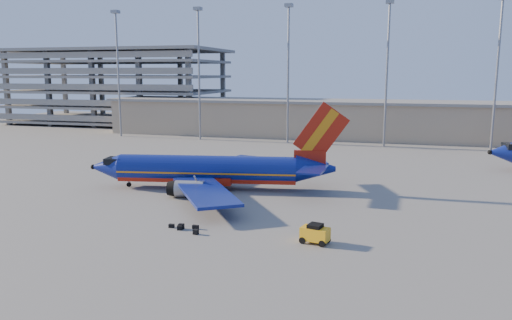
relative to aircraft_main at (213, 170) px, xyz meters
The scene contains 7 objects.
ground 5.65m from the aircraft_main, 11.95° to the right, with size 220.00×220.00×0.00m, color slate.
terminal_building 58.92m from the aircraft_main, 75.24° to the left, with size 122.00×16.00×8.50m.
parking_garage 93.08m from the aircraft_main, 127.99° to the left, with size 62.00×32.00×21.40m.
light_mast_row 48.47m from the aircraft_main, 77.45° to the left, with size 101.60×1.60×28.65m.
aircraft_main is the anchor object (origin of this frame).
baggage_tug 23.41m from the aircraft_main, 47.21° to the right, with size 2.69×1.97×1.74m.
luggage_pile 17.27m from the aircraft_main, 78.55° to the right, with size 3.55×1.87×0.49m.
Camera 1 is at (17.21, -57.57, 14.67)m, focal length 35.00 mm.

